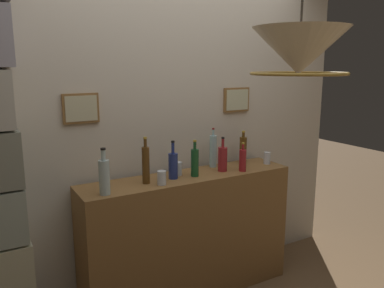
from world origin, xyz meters
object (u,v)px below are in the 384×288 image
object	(u,v)px
liquor_bottle_vodka	(243,150)
glass_tumbler_shot	(177,169)
liquor_bottle_rye	(173,165)
pendant_lamp	(300,52)
liquor_bottle_scotch	(213,151)
liquor_bottle_bourbon	(223,159)
liquor_bottle_brandy	(243,160)
glass_tumbler_rocks	(267,158)
liquor_bottle_port	(146,164)
glass_tumbler_highball	(162,178)
liquor_bottle_mezcal	(195,162)
liquor_bottle_amaro	(104,176)

from	to	relation	value
liquor_bottle_vodka	glass_tumbler_shot	bearing A→B (deg)	-176.83
liquor_bottle_rye	pendant_lamp	distance (m)	1.26
liquor_bottle_vodka	glass_tumbler_shot	xyz separation A→B (m)	(-0.64, -0.04, -0.07)
liquor_bottle_scotch	liquor_bottle_rye	bearing A→B (deg)	-162.93
liquor_bottle_vodka	pendant_lamp	size ratio (longest dim) A/B	0.52
liquor_bottle_bourbon	liquor_bottle_brandy	distance (m)	0.16
liquor_bottle_bourbon	glass_tumbler_rocks	size ratio (longest dim) A/B	2.69
liquor_bottle_port	glass_tumbler_rocks	size ratio (longest dim) A/B	3.28
liquor_bottle_brandy	liquor_bottle_bourbon	bearing A→B (deg)	148.28
liquor_bottle_bourbon	liquor_bottle_rye	world-z (taller)	liquor_bottle_rye
glass_tumbler_highball	glass_tumbler_shot	xyz separation A→B (m)	(0.21, 0.15, 0.00)
liquor_bottle_rye	pendant_lamp	size ratio (longest dim) A/B	0.52
liquor_bottle_bourbon	liquor_bottle_scotch	xyz separation A→B (m)	(0.01, 0.15, 0.03)
glass_tumbler_highball	pendant_lamp	bearing A→B (deg)	-67.53
liquor_bottle_port	liquor_bottle_rye	bearing A→B (deg)	1.74
liquor_bottle_mezcal	glass_tumbler_highball	size ratio (longest dim) A/B	2.80
liquor_bottle_vodka	glass_tumbler_highball	xyz separation A→B (m)	(-0.85, -0.19, -0.07)
pendant_lamp	glass_tumbler_rocks	bearing A→B (deg)	55.51
glass_tumbler_rocks	glass_tumbler_highball	xyz separation A→B (m)	(-1.01, -0.07, -0.00)
liquor_bottle_bourbon	glass_tumbler_rocks	distance (m)	0.45
liquor_bottle_port	pendant_lamp	size ratio (longest dim) A/B	0.61
liquor_bottle_bourbon	pendant_lamp	distance (m)	1.24
liquor_bottle_brandy	glass_tumbler_highball	world-z (taller)	liquor_bottle_brandy
liquor_bottle_scotch	pendant_lamp	distance (m)	1.34
liquor_bottle_scotch	liquor_bottle_vodka	bearing A→B (deg)	-6.83
liquor_bottle_brandy	liquor_bottle_scotch	bearing A→B (deg)	118.98
liquor_bottle_bourbon	liquor_bottle_vodka	size ratio (longest dim) A/B	0.97
liquor_bottle_mezcal	pendant_lamp	distance (m)	1.21
liquor_bottle_vodka	liquor_bottle_bourbon	bearing A→B (deg)	-158.44
liquor_bottle_vodka	liquor_bottle_scotch	xyz separation A→B (m)	(-0.28, 0.03, 0.02)
liquor_bottle_scotch	liquor_bottle_amaro	distance (m)	1.00
liquor_bottle_amaro	glass_tumbler_shot	size ratio (longest dim) A/B	3.05
liquor_bottle_port	liquor_bottle_mezcal	distance (m)	0.38
liquor_bottle_bourbon	liquor_bottle_amaro	bearing A→B (deg)	-175.17
liquor_bottle_brandy	liquor_bottle_mezcal	xyz separation A→B (m)	(-0.39, 0.07, 0.02)
glass_tumbler_shot	liquor_bottle_mezcal	bearing A→B (deg)	-43.60
liquor_bottle_amaro	liquor_bottle_vodka	bearing A→B (deg)	8.81
liquor_bottle_vodka	glass_tumbler_highball	distance (m)	0.87
pendant_lamp	liquor_bottle_bourbon	bearing A→B (deg)	78.00
glass_tumbler_rocks	liquor_bottle_vodka	bearing A→B (deg)	144.48
glass_tumbler_shot	liquor_bottle_rye	bearing A→B (deg)	-137.20
liquor_bottle_scotch	liquor_bottle_amaro	world-z (taller)	liquor_bottle_scotch
glass_tumbler_rocks	glass_tumbler_highball	world-z (taller)	glass_tumbler_rocks
liquor_bottle_amaro	pendant_lamp	world-z (taller)	pendant_lamp
glass_tumbler_shot	liquor_bottle_scotch	bearing A→B (deg)	10.71
liquor_bottle_bourbon	glass_tumbler_highball	distance (m)	0.57
liquor_bottle_amaro	liquor_bottle_port	distance (m)	0.34
liquor_bottle_bourbon	pendant_lamp	xyz separation A→B (m)	(-0.20, -0.95, 0.78)
glass_tumbler_highball	glass_tumbler_shot	bearing A→B (deg)	36.80
liquor_bottle_mezcal	liquor_bottle_scotch	bearing A→B (deg)	31.14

